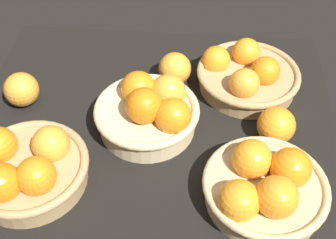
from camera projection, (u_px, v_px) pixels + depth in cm
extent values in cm
cube|color=black|center=(153.00, 127.00, 99.47)|extent=(84.00, 72.00, 3.00)
cylinder|color=tan|center=(30.00, 173.00, 85.23)|extent=(22.25, 22.25, 4.89)
torus|color=tan|center=(28.00, 166.00, 83.48)|extent=(24.02, 24.02, 1.76)
sphere|color=#F49E33|center=(51.00, 144.00, 85.10)|extent=(7.60, 7.60, 7.60)
sphere|color=orange|center=(36.00, 176.00, 79.35)|extent=(7.60, 7.60, 7.60)
sphere|color=orange|center=(2.00, 183.00, 78.64)|extent=(7.60, 7.60, 7.60)
cylinder|color=tan|center=(247.00, 79.00, 105.51)|extent=(23.55, 23.55, 4.43)
torus|color=tan|center=(249.00, 73.00, 103.92)|extent=(25.21, 25.21, 1.66)
sphere|color=orange|center=(246.00, 52.00, 106.66)|extent=(7.07, 7.07, 7.07)
sphere|color=orange|center=(265.00, 71.00, 101.06)|extent=(7.07, 7.07, 7.07)
sphere|color=#F49E33|center=(244.00, 83.00, 98.08)|extent=(7.07, 7.07, 7.07)
sphere|color=orange|center=(216.00, 60.00, 105.56)|extent=(7.07, 7.07, 7.07)
cylinder|color=tan|center=(264.00, 192.00, 82.24)|extent=(22.49, 22.49, 4.72)
torus|color=tan|center=(266.00, 185.00, 80.55)|extent=(24.11, 24.11, 1.61)
sphere|color=orange|center=(252.00, 159.00, 82.24)|extent=(7.89, 7.89, 7.89)
sphere|color=orange|center=(277.00, 197.00, 75.68)|extent=(7.89, 7.89, 7.89)
sphere|color=orange|center=(291.00, 168.00, 80.50)|extent=(7.89, 7.89, 7.89)
sphere|color=orange|center=(239.00, 201.00, 76.59)|extent=(7.89, 7.89, 7.89)
cylinder|color=#D3BC8C|center=(147.00, 118.00, 95.45)|extent=(21.50, 21.50, 5.49)
torus|color=#D3BC8C|center=(147.00, 110.00, 93.48)|extent=(23.35, 23.35, 1.85)
sphere|color=orange|center=(144.00, 106.00, 89.88)|extent=(7.95, 7.95, 7.95)
sphere|color=#F49E33|center=(168.00, 92.00, 95.12)|extent=(7.95, 7.95, 7.95)
sphere|color=orange|center=(173.00, 116.00, 89.58)|extent=(7.95, 7.95, 7.95)
sphere|color=orange|center=(138.00, 88.00, 95.45)|extent=(7.95, 7.95, 7.95)
sphere|color=#F49E33|center=(21.00, 90.00, 100.14)|extent=(8.16, 8.16, 8.16)
sphere|color=#F49E33|center=(175.00, 69.00, 105.52)|extent=(8.14, 8.14, 8.14)
sphere|color=orange|center=(276.00, 125.00, 92.04)|extent=(8.26, 8.26, 8.26)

